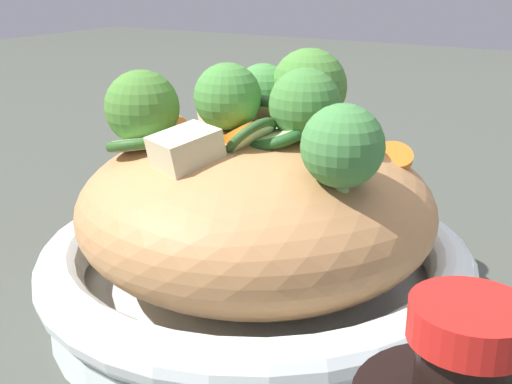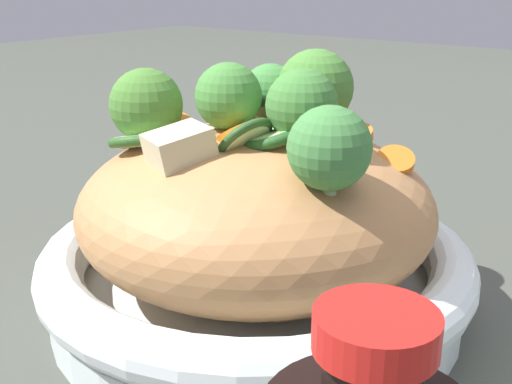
# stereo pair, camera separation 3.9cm
# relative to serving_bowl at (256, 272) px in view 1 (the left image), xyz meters

# --- Properties ---
(ground_plane) EXTENTS (3.00, 3.00, 0.00)m
(ground_plane) POSITION_rel_serving_bowl_xyz_m (0.00, 0.00, -0.03)
(ground_plane) COLOR #42463E
(serving_bowl) EXTENTS (0.27, 0.27, 0.05)m
(serving_bowl) POSITION_rel_serving_bowl_xyz_m (0.00, 0.00, 0.00)
(serving_bowl) COLOR white
(serving_bowl) RESTS_ON ground_plane
(noodle_heap) EXTENTS (0.22, 0.22, 0.10)m
(noodle_heap) POSITION_rel_serving_bowl_xyz_m (-0.00, -0.00, 0.04)
(noodle_heap) COLOR #B77F4D
(noodle_heap) RESTS_ON serving_bowl
(broccoli_florets) EXTENTS (0.19, 0.14, 0.07)m
(broccoli_florets) POSITION_rel_serving_bowl_xyz_m (0.00, 0.01, 0.11)
(broccoli_florets) COLOR #9FC073
(broccoli_florets) RESTS_ON serving_bowl
(carrot_coins) EXTENTS (0.17, 0.09, 0.03)m
(carrot_coins) POSITION_rel_serving_bowl_xyz_m (0.01, 0.01, 0.09)
(carrot_coins) COLOR orange
(carrot_coins) RESTS_ON serving_bowl
(zucchini_slices) EXTENTS (0.13, 0.11, 0.04)m
(zucchini_slices) POSITION_rel_serving_bowl_xyz_m (-0.01, -0.01, 0.09)
(zucchini_slices) COLOR beige
(zucchini_slices) RESTS_ON serving_bowl
(chicken_chunks) EXTENTS (0.08, 0.14, 0.03)m
(chicken_chunks) POSITION_rel_serving_bowl_xyz_m (-0.03, -0.00, 0.09)
(chicken_chunks) COLOR beige
(chicken_chunks) RESTS_ON serving_bowl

